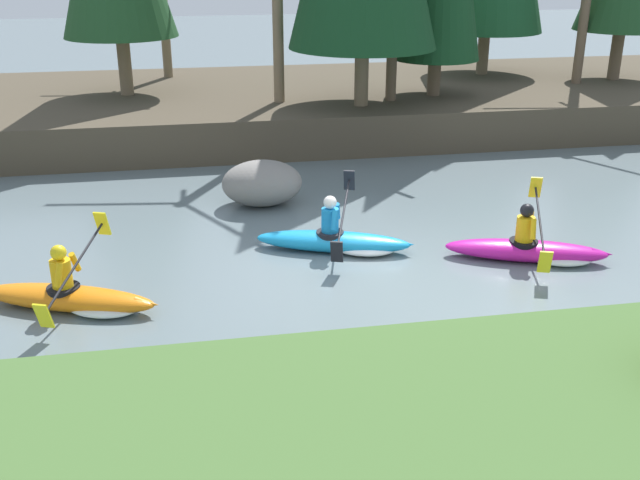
{
  "coord_description": "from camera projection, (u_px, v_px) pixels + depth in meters",
  "views": [
    {
      "loc": [
        -2.82,
        -10.95,
        5.07
      ],
      "look_at": [
        -0.79,
        0.09,
        0.55
      ],
      "focal_mm": 42.0,
      "sensor_mm": 36.0,
      "label": 1
    }
  ],
  "objects": [
    {
      "name": "ground_plane",
      "position": [
        368.0,
        269.0,
        12.35
      ],
      "size": [
        90.0,
        90.0,
        0.0
      ],
      "primitive_type": "plane",
      "color": "slate"
    },
    {
      "name": "riverbank_far",
      "position": [
        281.0,
        106.0,
        21.94
      ],
      "size": [
        44.0,
        8.33,
        1.05
      ],
      "color": "#4C4233",
      "rests_on": "ground"
    },
    {
      "name": "bare_tree_mid_downstream",
      "position": [
        394.0,
        12.0,
        19.28
      ],
      "size": [
        2.69,
        2.66,
        4.81
      ],
      "color": "brown",
      "rests_on": "riverbank_far"
    },
    {
      "name": "kayaker_lead",
      "position": [
        533.0,
        249.0,
        12.64
      ],
      "size": [
        2.75,
        2.01,
        1.2
      ],
      "rotation": [
        0.0,
        0.0,
        -0.33
      ],
      "color": "#C61999",
      "rests_on": "ground"
    },
    {
      "name": "kayaker_middle",
      "position": [
        339.0,
        240.0,
        13.02
      ],
      "size": [
        2.75,
        2.02,
        1.2
      ],
      "rotation": [
        0.0,
        0.0,
        -0.32
      ],
      "color": "#1993D6",
      "rests_on": "ground"
    },
    {
      "name": "kayaker_trailing",
      "position": [
        75.0,
        297.0,
        10.96
      ],
      "size": [
        2.74,
        2.0,
        1.2
      ],
      "rotation": [
        0.0,
        0.0,
        -0.37
      ],
      "color": "orange",
      "rests_on": "ground"
    },
    {
      "name": "boulder_midstream",
      "position": [
        262.0,
        183.0,
        15.21
      ],
      "size": [
        1.63,
        1.28,
        0.92
      ],
      "color": "gray",
      "rests_on": "ground"
    }
  ]
}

